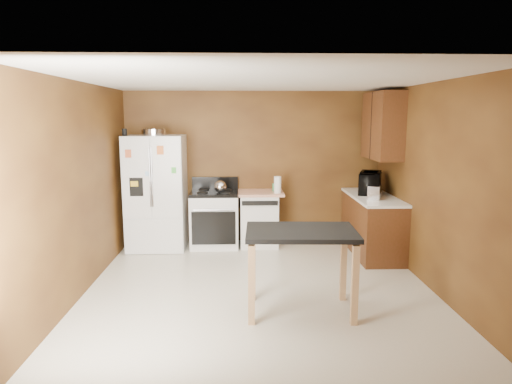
{
  "coord_description": "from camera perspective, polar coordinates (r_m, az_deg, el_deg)",
  "views": [
    {
      "loc": [
        -0.23,
        -5.3,
        2.1
      ],
      "look_at": [
        -0.01,
        0.85,
        1.07
      ],
      "focal_mm": 32.0,
      "sensor_mm": 36.0,
      "label": 1
    }
  ],
  "objects": [
    {
      "name": "roasting_pan",
      "position": [
        7.33,
        -12.63,
        7.32
      ],
      "size": [
        0.39,
        0.39,
        0.1
      ],
      "primitive_type": "cylinder",
      "color": "silver",
      "rests_on": "refrigerator"
    },
    {
      "name": "green_canister",
      "position": [
        7.42,
        2.49,
        0.59
      ],
      "size": [
        0.13,
        0.13,
        0.12
      ],
      "primitive_type": "cylinder",
      "rotation": [
        0.0,
        0.0,
        0.27
      ],
      "color": "#47B96F",
      "rests_on": "dishwasher"
    },
    {
      "name": "kettle",
      "position": [
        7.2,
        -4.48,
        0.67
      ],
      "size": [
        0.19,
        0.19,
        0.19
      ],
      "primitive_type": "sphere",
      "color": "silver",
      "rests_on": "gas_range"
    },
    {
      "name": "paper_towel",
      "position": [
        7.21,
        2.71,
        0.9
      ],
      "size": [
        0.12,
        0.12,
        0.26
      ],
      "primitive_type": "cylinder",
      "rotation": [
        0.0,
        0.0,
        -0.11
      ],
      "color": "white",
      "rests_on": "dishwasher"
    },
    {
      "name": "wall_front",
      "position": [
        3.18,
        2.2,
        -6.03
      ],
      "size": [
        4.2,
        0.0,
        4.2
      ],
      "primitive_type": "plane",
      "rotation": [
        -1.57,
        0.0,
        0.0
      ],
      "color": "brown",
      "rests_on": "ground"
    },
    {
      "name": "dishwasher",
      "position": [
        7.44,
        0.38,
        -3.28
      ],
      "size": [
        0.78,
        0.63,
        0.89
      ],
      "color": "white",
      "rests_on": "ground"
    },
    {
      "name": "wall_right",
      "position": [
        5.85,
        21.43,
        0.5
      ],
      "size": [
        0.0,
        4.5,
        4.5
      ],
      "primitive_type": "plane",
      "rotation": [
        1.57,
        0.0,
        -1.57
      ],
      "color": "brown",
      "rests_on": "ground"
    },
    {
      "name": "island",
      "position": [
        4.89,
        5.63,
        -6.4
      ],
      "size": [
        1.2,
        0.83,
        0.91
      ],
      "color": "black",
      "rests_on": "ground"
    },
    {
      "name": "pen_cup",
      "position": [
        7.24,
        -16.12,
        7.19
      ],
      "size": [
        0.07,
        0.07,
        0.11
      ],
      "primitive_type": "cylinder",
      "color": "black",
      "rests_on": "refrigerator"
    },
    {
      "name": "gas_range",
      "position": [
        7.42,
        -5.19,
        -3.28
      ],
      "size": [
        0.76,
        0.68,
        1.1
      ],
      "color": "white",
      "rests_on": "ground"
    },
    {
      "name": "refrigerator",
      "position": [
        7.38,
        -12.33,
        -0.06
      ],
      "size": [
        0.9,
        0.8,
        1.8
      ],
      "color": "white",
      "rests_on": "ground"
    },
    {
      "name": "wall_left",
      "position": [
        5.68,
        -21.24,
        0.26
      ],
      "size": [
        0.0,
        4.5,
        4.5
      ],
      "primitive_type": "plane",
      "rotation": [
        1.57,
        0.0,
        1.57
      ],
      "color": "brown",
      "rests_on": "ground"
    },
    {
      "name": "floor",
      "position": [
        5.71,
        0.41,
        -12.08
      ],
      "size": [
        4.5,
        4.5,
        0.0
      ],
      "primitive_type": "plane",
      "color": "beige",
      "rests_on": "ground"
    },
    {
      "name": "ceiling",
      "position": [
        5.32,
        0.44,
        13.82
      ],
      "size": [
        4.5,
        4.5,
        0.0
      ],
      "primitive_type": "plane",
      "rotation": [
        3.14,
        0.0,
        0.0
      ],
      "color": "white",
      "rests_on": "ground"
    },
    {
      "name": "toaster",
      "position": [
        6.86,
        14.63,
        -0.03
      ],
      "size": [
        0.27,
        0.32,
        0.2
      ],
      "primitive_type": "cube",
      "rotation": [
        0.0,
        0.0,
        -0.43
      ],
      "color": "silver",
      "rests_on": "right_cabinets"
    },
    {
      "name": "right_cabinets",
      "position": [
        7.19,
        14.69,
        -0.35
      ],
      "size": [
        0.63,
        1.58,
        2.45
      ],
      "color": "#5B2C19",
      "rests_on": "ground"
    },
    {
      "name": "wall_back",
      "position": [
        7.6,
        -0.32,
        3.09
      ],
      "size": [
        4.2,
        0.0,
        4.2
      ],
      "primitive_type": "plane",
      "rotation": [
        1.57,
        0.0,
        0.0
      ],
      "color": "brown",
      "rests_on": "ground"
    },
    {
      "name": "microwave",
      "position": [
        7.31,
        14.06,
        1.0
      ],
      "size": [
        0.55,
        0.66,
        0.31
      ],
      "primitive_type": "imported",
      "rotation": [
        0.0,
        0.0,
        1.2
      ],
      "color": "black",
      "rests_on": "right_cabinets"
    }
  ]
}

